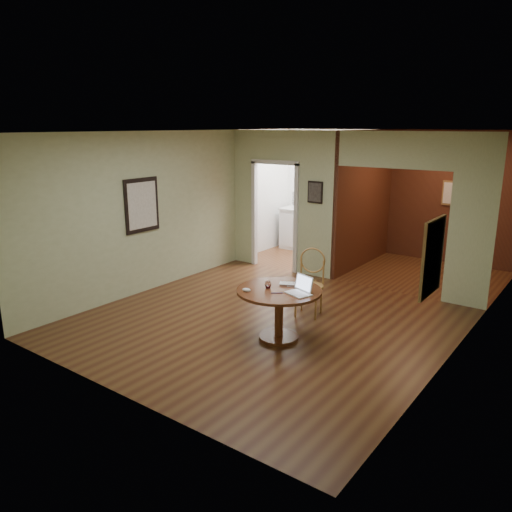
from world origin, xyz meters
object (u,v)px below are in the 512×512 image
Objects in this scene: chair at (310,278)px; open_laptop at (301,288)px; dining_table at (279,303)px; closed_laptop at (292,285)px.

open_laptop is (0.44, -1.00, 0.20)m from chair.
closed_laptop reaches higher than dining_table.
closed_laptop is (-0.24, 0.16, -0.05)m from open_laptop.
dining_table is 1.11× the size of chair.
chair reaches higher than closed_laptop.
dining_table is 0.30m from closed_laptop.
dining_table is 1.06m from chair.
chair is at bearing 132.34° from open_laptop.
chair reaches higher than open_laptop.
dining_table is at bearing -152.08° from open_laptop.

